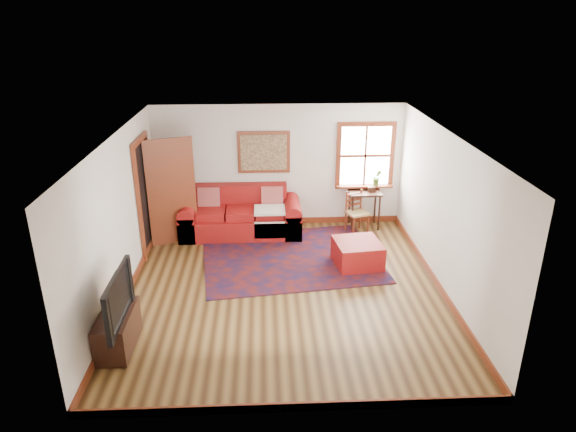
{
  "coord_description": "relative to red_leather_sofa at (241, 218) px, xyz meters",
  "views": [
    {
      "loc": [
        -0.29,
        -7.25,
        4.21
      ],
      "look_at": [
        0.08,
        0.6,
        1.02
      ],
      "focal_mm": 32.0,
      "sensor_mm": 36.0,
      "label": 1
    }
  ],
  "objects": [
    {
      "name": "television",
      "position": [
        -1.48,
        -3.88,
        0.53
      ],
      "size": [
        0.15,
        1.15,
        0.66
      ],
      "primitive_type": "imported",
      "rotation": [
        0.0,
        0.0,
        1.57
      ],
      "color": "black",
      "rests_on": "media_cabinet"
    },
    {
      "name": "framed_artwork",
      "position": [
        0.47,
        0.43,
        1.24
      ],
      "size": [
        1.05,
        0.07,
        0.85
      ],
      "color": "maroon",
      "rests_on": "ground"
    },
    {
      "name": "candle_hurricane",
      "position": [
        -1.45,
        -3.3,
        0.28
      ],
      "size": [
        0.12,
        0.12,
        0.18
      ],
      "color": "silver",
      "rests_on": "media_cabinet"
    },
    {
      "name": "doorway",
      "position": [
        -1.43,
        -0.51,
        0.76
      ],
      "size": [
        0.89,
        1.08,
        2.14
      ],
      "color": "black",
      "rests_on": "ground"
    },
    {
      "name": "window",
      "position": [
        2.55,
        0.42,
        1.0
      ],
      "size": [
        1.18,
        0.2,
        1.38
      ],
      "color": "white",
      "rests_on": "ground"
    },
    {
      "name": "red_leather_sofa",
      "position": [
        0.0,
        0.0,
        0.0
      ],
      "size": [
        2.38,
        0.98,
        0.93
      ],
      "color": "maroon",
      "rests_on": "ground"
    },
    {
      "name": "red_ottoman",
      "position": [
        2.09,
        -1.51,
        -0.09
      ],
      "size": [
        0.86,
        0.86,
        0.44
      ],
      "primitive_type": "cube",
      "rotation": [
        0.0,
        0.0,
        0.13
      ],
      "color": "maroon",
      "rests_on": "ground"
    },
    {
      "name": "ground",
      "position": [
        0.77,
        -2.29,
        -0.31
      ],
      "size": [
        5.5,
        5.5,
        0.0
      ],
      "primitive_type": "plane",
      "color": "#3D2510",
      "rests_on": "ground"
    },
    {
      "name": "room_envelope",
      "position": [
        0.77,
        -2.27,
        1.34
      ],
      "size": [
        5.04,
        5.54,
        2.52
      ],
      "color": "silver",
      "rests_on": "ground"
    },
    {
      "name": "media_cabinet",
      "position": [
        -1.5,
        -3.71,
        -0.06
      ],
      "size": [
        0.41,
        0.92,
        0.51
      ],
      "primitive_type": "cube",
      "color": "#321910",
      "rests_on": "ground"
    },
    {
      "name": "side_table",
      "position": [
        2.51,
        0.18,
        0.34
      ],
      "size": [
        0.64,
        0.48,
        0.77
      ],
      "color": "#321910",
      "rests_on": "ground"
    },
    {
      "name": "persian_rug",
      "position": [
        0.93,
        -1.19,
        -0.3
      ],
      "size": [
        3.4,
        2.86,
        0.02
      ],
      "primitive_type": "cube",
      "rotation": [
        0.0,
        0.0,
        0.13
      ],
      "color": "#51110B",
      "rests_on": "ground"
    },
    {
      "name": "ladder_back_chair",
      "position": [
        2.3,
        -0.06,
        0.14
      ],
      "size": [
        0.5,
        0.49,
        0.85
      ],
      "color": "tan",
      "rests_on": "ground"
    }
  ]
}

